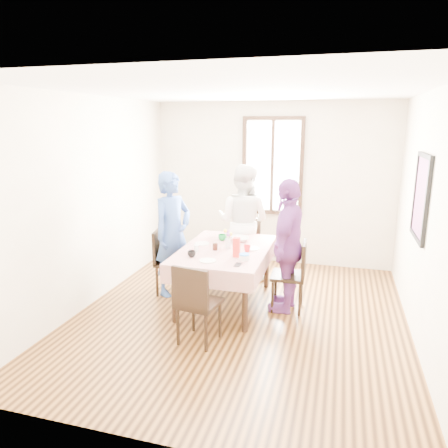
{
  "coord_description": "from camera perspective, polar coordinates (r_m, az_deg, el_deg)",
  "views": [
    {
      "loc": [
        1.11,
        -4.65,
        2.35
      ],
      "look_at": [
        -0.28,
        0.27,
        1.1
      ],
      "focal_mm": 33.28,
      "sensor_mm": 36.0,
      "label": 1
    }
  ],
  "objects": [
    {
      "name": "ground",
      "position": [
        5.33,
        2.19,
        -12.46
      ],
      "size": [
        4.5,
        4.5,
        0.0
      ],
      "primitive_type": "plane",
      "color": "black",
      "rests_on": "ground"
    },
    {
      "name": "back_wall",
      "position": [
        7.06,
        6.64,
        5.47
      ],
      "size": [
        4.0,
        0.0,
        4.0
      ],
      "primitive_type": "plane",
      "rotation": [
        1.57,
        0.0,
        0.0
      ],
      "color": "beige",
      "rests_on": "ground"
    },
    {
      "name": "right_wall",
      "position": [
        4.84,
        26.02,
        0.4
      ],
      "size": [
        0.0,
        4.5,
        4.5
      ],
      "primitive_type": "plane",
      "rotation": [
        1.57,
        0.0,
        -1.57
      ],
      "color": "beige",
      "rests_on": "ground"
    },
    {
      "name": "window_frame",
      "position": [
        7.01,
        6.68,
        7.88
      ],
      "size": [
        1.02,
        0.06,
        1.62
      ],
      "primitive_type": "cube",
      "color": "black",
      "rests_on": "back_wall"
    },
    {
      "name": "window_pane",
      "position": [
        7.02,
        6.69,
        7.89
      ],
      "size": [
        0.9,
        0.02,
        1.5
      ],
      "primitive_type": "cube",
      "color": "white",
      "rests_on": "back_wall"
    },
    {
      "name": "art_poster",
      "position": [
        5.09,
        25.47,
        3.35
      ],
      "size": [
        0.04,
        0.76,
        0.96
      ],
      "primitive_type": "cube",
      "color": "red",
      "rests_on": "right_wall"
    },
    {
      "name": "dining_table",
      "position": [
        5.53,
        0.14,
        -7.2
      ],
      "size": [
        0.99,
        1.52,
        0.75
      ],
      "primitive_type": "cube",
      "color": "black",
      "rests_on": "ground"
    },
    {
      "name": "tablecloth",
      "position": [
        5.41,
        0.14,
        -3.42
      ],
      "size": [
        1.11,
        1.64,
        0.01
      ],
      "primitive_type": "cube",
      "color": "#5F0000",
      "rests_on": "dining_table"
    },
    {
      "name": "chair_left",
      "position": [
        5.89,
        -7.23,
        -5.16
      ],
      "size": [
        0.48,
        0.48,
        0.91
      ],
      "primitive_type": "cube",
      "rotation": [
        0.0,
        0.0,
        -1.41
      ],
      "color": "black",
      "rests_on": "ground"
    },
    {
      "name": "chair_right",
      "position": [
        5.4,
        8.77,
        -7.0
      ],
      "size": [
        0.44,
        0.44,
        0.91
      ],
      "primitive_type": "cube",
      "rotation": [
        0.0,
        0.0,
        1.61
      ],
      "color": "black",
      "rests_on": "ground"
    },
    {
      "name": "chair_far",
      "position": [
        6.46,
        2.65,
        -3.35
      ],
      "size": [
        0.48,
        0.48,
        0.91
      ],
      "primitive_type": "cube",
      "rotation": [
        0.0,
        0.0,
        3.0
      ],
      "color": "black",
      "rests_on": "ground"
    },
    {
      "name": "chair_near",
      "position": [
        4.58,
        -3.45,
        -10.73
      ],
      "size": [
        0.48,
        0.48,
        0.91
      ],
      "primitive_type": "cube",
      "rotation": [
        0.0,
        0.0,
        -0.16
      ],
      "color": "black",
      "rests_on": "ground"
    },
    {
      "name": "person_left",
      "position": [
        5.76,
        -7.15,
        -1.37
      ],
      "size": [
        0.64,
        0.74,
        1.72
      ],
      "primitive_type": "imported",
      "rotation": [
        0.0,
        0.0,
        1.14
      ],
      "color": "#2E4A8A",
      "rests_on": "ground"
    },
    {
      "name": "person_far",
      "position": [
        6.33,
        2.65,
        0.26
      ],
      "size": [
        0.96,
        0.8,
        1.76
      ],
      "primitive_type": "imported",
      "rotation": [
        0.0,
        0.0,
        2.97
      ],
      "color": "white",
      "rests_on": "ground"
    },
    {
      "name": "person_right",
      "position": [
        5.28,
        8.69,
        -2.95
      ],
      "size": [
        0.51,
        1.03,
        1.7
      ],
      "primitive_type": "imported",
      "rotation": [
        0.0,
        0.0,
        -1.67
      ],
      "color": "#6F327C",
      "rests_on": "ground"
    },
    {
      "name": "mug_black",
      "position": [
        5.07,
        -4.46,
        -4.12
      ],
      "size": [
        0.1,
        0.1,
        0.08
      ],
      "primitive_type": "imported",
      "rotation": [
        0.0,
        0.0,
        -0.0
      ],
      "color": "black",
      "rests_on": "tablecloth"
    },
    {
      "name": "mug_flag",
      "position": [
        5.26,
        3.19,
        -3.38
      ],
      "size": [
        0.13,
        0.13,
        0.09
      ],
      "primitive_type": "imported",
      "rotation": [
        0.0,
        0.0,
        0.95
      ],
      "color": "red",
      "rests_on": "tablecloth"
    },
    {
      "name": "mug_green",
      "position": [
        5.75,
        -0.25,
        -1.86
      ],
      "size": [
        0.16,
        0.16,
        0.09
      ],
      "primitive_type": "imported",
      "rotation": [
        0.0,
        0.0,
        -0.77
      ],
      "color": "#0C7226",
      "rests_on": "tablecloth"
    },
    {
      "name": "serving_bowl",
      "position": [
        5.72,
        2.29,
        -2.1
      ],
      "size": [
        0.27,
        0.27,
        0.06
      ],
      "primitive_type": "imported",
      "rotation": [
        0.0,
        0.0,
        0.15
      ],
      "color": "white",
      "rests_on": "tablecloth"
    },
    {
      "name": "juice_carton",
      "position": [
        5.04,
        1.74,
        -3.21
      ],
      "size": [
        0.08,
        0.08,
        0.24
      ],
      "primitive_type": "cube",
      "color": "red",
      "rests_on": "tablecloth"
    },
    {
      "name": "butter_tub",
      "position": [
        4.96,
        2.81,
        -4.6
      ],
      "size": [
        0.12,
        0.12,
        0.06
      ],
      "primitive_type": "cylinder",
      "color": "white",
      "rests_on": "tablecloth"
    },
    {
      "name": "jam_jar",
      "position": [
        5.32,
        -1.22,
        -3.13
      ],
      "size": [
        0.06,
        0.06,
        0.09
      ],
      "primitive_type": "cylinder",
      "color": "black",
      "rests_on": "tablecloth"
    },
    {
      "name": "drinking_glass",
      "position": [
        5.27,
        -3.82,
        -3.36
      ],
      "size": [
        0.06,
        0.06,
        0.09
      ],
      "primitive_type": "cylinder",
      "color": "silver",
      "rests_on": "tablecloth"
    },
    {
      "name": "smartphone",
      "position": [
        4.79,
        1.91,
        -5.61
      ],
      "size": [
        0.07,
        0.14,
        0.01
      ],
      "primitive_type": "cube",
      "color": "black",
      "rests_on": "tablecloth"
    },
    {
      "name": "flower_vase",
      "position": [
        5.39,
        0.55,
        -2.68
      ],
      "size": [
        0.07,
        0.07,
        0.13
      ],
      "primitive_type": "cylinder",
      "color": "silver",
      "rests_on": "tablecloth"
    },
    {
      "name": "plate_left",
      "position": [
        5.61,
        -3.05,
        -2.7
      ],
      "size": [
        0.2,
        0.2,
        0.01
      ],
      "primitive_type": "cylinder",
      "color": "white",
      "rests_on": "tablecloth"
    },
    {
      "name": "plate_right",
      "position": [
        5.39,
        3.77,
        -3.37
      ],
      "size": [
        0.2,
        0.2,
        0.01
      ],
      "primitive_type": "cylinder",
      "color": "white",
      "rests_on": "tablecloth"
    },
    {
      "name": "plate_far",
      "position": [
        5.95,
        1.79,
        -1.7
      ],
      "size": [
        0.2,
        0.2,
        0.01
      ],
      "primitive_type": "cylinder",
      "color": "white",
      "rests_on": "tablecloth"
    },
    {
      "name": "plate_near",
      "position": [
        4.92,
        -2.25,
        -5.03
      ],
      "size": [
        0.2,
        0.2,
        0.01
      ],
      "primitive_type": "cylinder",
      "color": "white",
      "rests_on": "tablecloth"
    },
    {
      "name": "butter_lid",
      "position": [
        4.95,
        2.82,
        -4.19
      ],
      "size": [
        0.12,
        0.12,
        0.01
      ],
      "primitive_type": "cylinder",
      "color": "blue",
      "rests_on": "butter_tub"
    },
    {
      "name": "flower_bunch",
      "position": [
        5.36,
        0.55,
        -1.48
      ],
      "size": [
        0.09,
        0.09,
        0.1
      ],
      "primitive_type": null,
      "color": "yellow",
      "rests_on": "flower_vase"
    }
  ]
}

